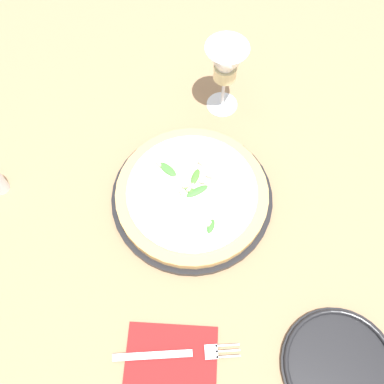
% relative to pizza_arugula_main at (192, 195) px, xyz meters
% --- Properties ---
extents(ground_plane, '(6.00, 6.00, 0.00)m').
position_rel_pizza_arugula_main_xyz_m(ground_plane, '(0.03, -0.03, -0.02)').
color(ground_plane, '#9E7A56').
extents(pizza_arugula_main, '(0.32, 0.32, 0.05)m').
position_rel_pizza_arugula_main_xyz_m(pizza_arugula_main, '(0.00, 0.00, 0.00)').
color(pizza_arugula_main, black).
rests_on(pizza_arugula_main, ground_plane).
extents(wine_glass, '(0.09, 0.09, 0.17)m').
position_rel_pizza_arugula_main_xyz_m(wine_glass, '(0.12, 0.21, 0.11)').
color(wine_glass, white).
rests_on(wine_glass, ground_plane).
extents(napkin, '(0.18, 0.14, 0.01)m').
position_rel_pizza_arugula_main_xyz_m(napkin, '(-0.10, -0.28, -0.01)').
color(napkin, '#B21E1E').
rests_on(napkin, ground_plane).
extents(fork, '(0.21, 0.06, 0.00)m').
position_rel_pizza_arugula_main_xyz_m(fork, '(-0.10, -0.28, -0.01)').
color(fork, silver).
rests_on(fork, ground_plane).
extents(side_plate_white, '(0.20, 0.20, 0.02)m').
position_rel_pizza_arugula_main_xyz_m(side_plate_white, '(0.16, -0.36, -0.01)').
color(side_plate_white, black).
rests_on(side_plate_white, ground_plane).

